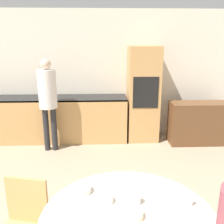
# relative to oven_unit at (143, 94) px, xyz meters

# --- Properties ---
(wall_back) EXTENTS (6.94, 0.05, 2.60)m
(wall_back) POSITION_rel_oven_unit_xyz_m (-0.73, 0.34, 0.35)
(wall_back) COLOR silver
(wall_back) RESTS_ON ground_plane
(kitchen_counter) EXTENTS (3.00, 0.60, 0.90)m
(kitchen_counter) POSITION_rel_oven_unit_xyz_m (-1.84, -0.01, -0.48)
(kitchen_counter) COLOR tan
(kitchen_counter) RESTS_ON ground_plane
(oven_unit) EXTENTS (0.61, 0.59, 1.89)m
(oven_unit) POSITION_rel_oven_unit_xyz_m (0.00, 0.00, 0.00)
(oven_unit) COLOR tan
(oven_unit) RESTS_ON ground_plane
(sideboard) EXTENTS (1.18, 0.45, 0.83)m
(sideboard) POSITION_rel_oven_unit_xyz_m (1.10, -0.28, -0.53)
(sideboard) COLOR brown
(sideboard) RESTS_ON ground_plane
(chair_far_left) EXTENTS (0.48, 0.48, 0.87)m
(chair_far_left) POSITION_rel_oven_unit_xyz_m (-1.51, -3.09, -0.46)
(chair_far_left) COLOR tan
(chair_far_left) RESTS_ON ground_plane
(person_standing) EXTENTS (0.32, 0.32, 1.69)m
(person_standing) POSITION_rel_oven_unit_xyz_m (-1.80, -0.51, 0.11)
(person_standing) COLOR #262628
(person_standing) RESTS_ON ground_plane
(cup) EXTENTS (0.07, 0.07, 0.08)m
(cup) POSITION_rel_oven_unit_xyz_m (-0.57, -3.23, -0.15)
(cup) COLOR silver
(cup) RESTS_ON dining_table
(bowl_near) EXTENTS (0.15, 0.15, 0.05)m
(bowl_near) POSITION_rel_oven_unit_xyz_m (-0.61, -3.39, -0.16)
(bowl_near) COLOR beige
(bowl_near) RESTS_ON dining_table
(bowl_centre) EXTENTS (0.14, 0.14, 0.05)m
(bowl_centre) POSITION_rel_oven_unit_xyz_m (-0.82, -3.20, -0.16)
(bowl_centre) COLOR white
(bowl_centre) RESTS_ON dining_table
(bowl_far) EXTENTS (0.17, 0.17, 0.05)m
(bowl_far) POSITION_rel_oven_unit_xyz_m (-1.01, -3.06, -0.16)
(bowl_far) COLOR silver
(bowl_far) RESTS_ON dining_table
(salt_shaker) EXTENTS (0.03, 0.03, 0.09)m
(salt_shaker) POSITION_rel_oven_unit_xyz_m (-0.15, -3.27, -0.14)
(salt_shaker) COLOR white
(salt_shaker) RESTS_ON dining_table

